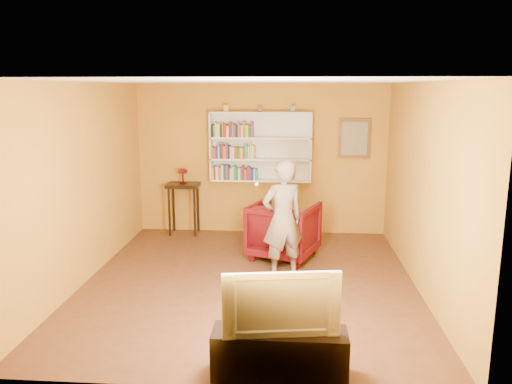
% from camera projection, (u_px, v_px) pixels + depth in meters
% --- Properties ---
extents(room_shell, '(5.30, 5.80, 2.88)m').
position_uv_depth(room_shell, '(249.00, 210.00, 6.66)').
color(room_shell, '#492A17').
rests_on(room_shell, ground).
extents(bookshelf, '(1.80, 0.29, 1.23)m').
position_uv_depth(bookshelf, '(261.00, 147.00, 8.89)').
color(bookshelf, white).
rests_on(bookshelf, room_shell).
extents(books_row_lower, '(0.81, 0.18, 0.27)m').
position_uv_depth(books_row_lower, '(234.00, 173.00, 8.91)').
color(books_row_lower, yellow).
rests_on(books_row_lower, bookshelf).
extents(books_row_middle, '(0.77, 0.18, 0.27)m').
position_uv_depth(books_row_middle, '(234.00, 152.00, 8.84)').
color(books_row_middle, '#B26A23').
rests_on(books_row_middle, bookshelf).
extents(books_row_upper, '(0.74, 0.19, 0.27)m').
position_uv_depth(books_row_upper, '(233.00, 130.00, 8.77)').
color(books_row_upper, black).
rests_on(books_row_upper, bookshelf).
extents(ornament_left, '(0.08, 0.08, 0.11)m').
position_uv_depth(ornament_left, '(226.00, 108.00, 8.74)').
color(ornament_left, gold).
rests_on(ornament_left, bookshelf).
extents(ornament_centre, '(0.07, 0.07, 0.09)m').
position_uv_depth(ornament_centre, '(260.00, 109.00, 8.70)').
color(ornament_centre, maroon).
rests_on(ornament_centre, bookshelf).
extents(ornament_right, '(0.08, 0.08, 0.10)m').
position_uv_depth(ornament_right, '(293.00, 109.00, 8.66)').
color(ornament_right, slate).
rests_on(ornament_right, bookshelf).
extents(framed_painting, '(0.55, 0.05, 0.70)m').
position_uv_depth(framed_painting, '(354.00, 138.00, 8.79)').
color(framed_painting, brown).
rests_on(framed_painting, room_shell).
extents(console_table, '(0.57, 0.44, 0.94)m').
position_uv_depth(console_table, '(183.00, 192.00, 9.00)').
color(console_table, black).
rests_on(console_table, ground).
extents(ruby_lustre, '(0.17, 0.17, 0.27)m').
position_uv_depth(ruby_lustre, '(183.00, 173.00, 8.93)').
color(ruby_lustre, maroon).
rests_on(ruby_lustre, console_table).
extents(armchair, '(1.23, 1.24, 0.88)m').
position_uv_depth(armchair, '(284.00, 230.00, 7.80)').
color(armchair, '#40040B').
rests_on(armchair, ground).
extents(person, '(0.72, 0.62, 1.67)m').
position_uv_depth(person, '(283.00, 219.00, 6.92)').
color(person, '#6E5C51').
rests_on(person, ground).
extents(game_remote, '(0.04, 0.15, 0.04)m').
position_uv_depth(game_remote, '(257.00, 183.00, 6.63)').
color(game_remote, white).
rests_on(game_remote, person).
extents(tv_cabinet, '(1.24, 0.37, 0.44)m').
position_uv_depth(tv_cabinet, '(280.00, 353.00, 4.59)').
color(tv_cabinet, black).
rests_on(tv_cabinet, ground).
extents(television, '(1.06, 0.29, 0.61)m').
position_uv_depth(television, '(280.00, 300.00, 4.48)').
color(television, black).
rests_on(television, tv_cabinet).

